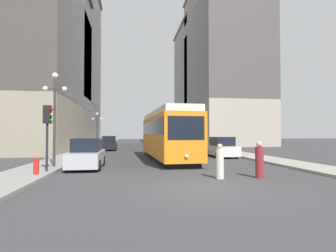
{
  "coord_description": "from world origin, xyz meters",
  "views": [
    {
      "loc": [
        -2.86,
        -9.74,
        2.1
      ],
      "look_at": [
        0.04,
        10.22,
        2.69
      ],
      "focal_mm": 28.36,
      "sensor_mm": 36.0,
      "label": 1
    }
  ],
  "objects_px": {
    "pedestrian_crossing_far": "(220,162)",
    "lamp_post_left_near": "(55,105)",
    "pedestrian_crossing_near": "(259,161)",
    "transit_bus": "(179,135)",
    "parked_car_left_near": "(109,144)",
    "traffic_light_near_left": "(48,121)",
    "fire_hydrant": "(36,166)",
    "streetcar": "(166,134)",
    "lamp_post_left_far": "(97,124)",
    "parked_car_left_mid": "(87,154)",
    "parked_car_right_far": "(221,148)"
  },
  "relations": [
    {
      "from": "pedestrian_crossing_far",
      "to": "lamp_post_left_near",
      "type": "height_order",
      "value": "lamp_post_left_near"
    },
    {
      "from": "pedestrian_crossing_near",
      "to": "transit_bus",
      "type": "bearing_deg",
      "value": -176.49
    },
    {
      "from": "parked_car_left_near",
      "to": "traffic_light_near_left",
      "type": "distance_m",
      "value": 20.28
    },
    {
      "from": "parked_car_left_near",
      "to": "fire_hydrant",
      "type": "relative_size",
      "value": 6.38
    },
    {
      "from": "pedestrian_crossing_far",
      "to": "parked_car_left_near",
      "type": "bearing_deg",
      "value": 84.23
    },
    {
      "from": "lamp_post_left_near",
      "to": "pedestrian_crossing_near",
      "type": "bearing_deg",
      "value": -24.63
    },
    {
      "from": "streetcar",
      "to": "parked_car_left_near",
      "type": "bearing_deg",
      "value": 110.35
    },
    {
      "from": "pedestrian_crossing_near",
      "to": "lamp_post_left_near",
      "type": "xyz_separation_m",
      "value": [
        -10.59,
        4.85,
        3.04
      ]
    },
    {
      "from": "pedestrian_crossing_far",
      "to": "lamp_post_left_far",
      "type": "relative_size",
      "value": 0.33
    },
    {
      "from": "parked_car_left_mid",
      "to": "lamp_post_left_far",
      "type": "bearing_deg",
      "value": 94.9
    },
    {
      "from": "streetcar",
      "to": "pedestrian_crossing_far",
      "type": "relative_size",
      "value": 7.96
    },
    {
      "from": "streetcar",
      "to": "lamp_post_left_near",
      "type": "height_order",
      "value": "lamp_post_left_near"
    },
    {
      "from": "parked_car_right_far",
      "to": "pedestrian_crossing_near",
      "type": "distance_m",
      "value": 11.53
    },
    {
      "from": "streetcar",
      "to": "fire_hydrant",
      "type": "relative_size",
      "value": 17.37
    },
    {
      "from": "pedestrian_crossing_far",
      "to": "traffic_light_near_left",
      "type": "relative_size",
      "value": 0.48
    },
    {
      "from": "pedestrian_crossing_near",
      "to": "fire_hydrant",
      "type": "height_order",
      "value": "pedestrian_crossing_near"
    },
    {
      "from": "streetcar",
      "to": "transit_bus",
      "type": "xyz_separation_m",
      "value": [
        3.98,
        15.49,
        -0.15
      ]
    },
    {
      "from": "streetcar",
      "to": "lamp_post_left_far",
      "type": "relative_size",
      "value": 2.66
    },
    {
      "from": "transit_bus",
      "to": "parked_car_right_far",
      "type": "height_order",
      "value": "transit_bus"
    },
    {
      "from": "parked_car_left_mid",
      "to": "parked_car_right_far",
      "type": "relative_size",
      "value": 0.93
    },
    {
      "from": "pedestrian_crossing_near",
      "to": "lamp_post_left_far",
      "type": "distance_m",
      "value": 28.11
    },
    {
      "from": "streetcar",
      "to": "fire_hydrant",
      "type": "xyz_separation_m",
      "value": [
        -7.45,
        -7.9,
        -1.58
      ]
    },
    {
      "from": "fire_hydrant",
      "to": "parked_car_right_far",
      "type": "bearing_deg",
      "value": 36.93
    },
    {
      "from": "parked_car_right_far",
      "to": "pedestrian_crossing_far",
      "type": "distance_m",
      "value": 11.97
    },
    {
      "from": "parked_car_left_mid",
      "to": "lamp_post_left_near",
      "type": "xyz_separation_m",
      "value": [
        -1.9,
        -0.1,
        3.01
      ]
    },
    {
      "from": "parked_car_right_far",
      "to": "pedestrian_crossing_far",
      "type": "xyz_separation_m",
      "value": [
        -4.1,
        -11.24,
        -0.08
      ]
    },
    {
      "from": "lamp_post_left_near",
      "to": "lamp_post_left_far",
      "type": "height_order",
      "value": "lamp_post_left_near"
    },
    {
      "from": "lamp_post_left_near",
      "to": "parked_car_left_near",
      "type": "bearing_deg",
      "value": 83.98
    },
    {
      "from": "transit_bus",
      "to": "lamp_post_left_near",
      "type": "bearing_deg",
      "value": -121.7
    },
    {
      "from": "parked_car_left_near",
      "to": "pedestrian_crossing_near",
      "type": "relative_size",
      "value": 2.76
    },
    {
      "from": "streetcar",
      "to": "pedestrian_crossing_far",
      "type": "xyz_separation_m",
      "value": [
        1.19,
        -9.57,
        -1.34
      ]
    },
    {
      "from": "transit_bus",
      "to": "traffic_light_near_left",
      "type": "relative_size",
      "value": 3.7
    },
    {
      "from": "fire_hydrant",
      "to": "pedestrian_crossing_far",
      "type": "bearing_deg",
      "value": -10.91
    },
    {
      "from": "pedestrian_crossing_far",
      "to": "fire_hydrant",
      "type": "height_order",
      "value": "pedestrian_crossing_far"
    },
    {
      "from": "transit_bus",
      "to": "parked_car_right_far",
      "type": "relative_size",
      "value": 2.68
    },
    {
      "from": "lamp_post_left_near",
      "to": "pedestrian_crossing_far",
      "type": "bearing_deg",
      "value": -28.88
    },
    {
      "from": "transit_bus",
      "to": "lamp_post_left_near",
      "type": "xyz_separation_m",
      "value": [
        -11.45,
        -20.28,
        1.9
      ]
    },
    {
      "from": "pedestrian_crossing_near",
      "to": "lamp_post_left_near",
      "type": "distance_m",
      "value": 12.04
    },
    {
      "from": "transit_bus",
      "to": "parked_car_left_near",
      "type": "distance_m",
      "value": 9.88
    },
    {
      "from": "traffic_light_near_left",
      "to": "lamp_post_left_far",
      "type": "height_order",
      "value": "lamp_post_left_far"
    },
    {
      "from": "lamp_post_left_far",
      "to": "pedestrian_crossing_far",
      "type": "bearing_deg",
      "value": -71.46
    },
    {
      "from": "transit_bus",
      "to": "pedestrian_crossing_far",
      "type": "xyz_separation_m",
      "value": [
        -2.79,
        -25.06,
        -1.18
      ]
    },
    {
      "from": "parked_car_right_far",
      "to": "pedestrian_crossing_far",
      "type": "height_order",
      "value": "parked_car_right_far"
    },
    {
      "from": "parked_car_left_mid",
      "to": "lamp_post_left_near",
      "type": "height_order",
      "value": "lamp_post_left_near"
    },
    {
      "from": "pedestrian_crossing_near",
      "to": "lamp_post_left_far",
      "type": "bearing_deg",
      "value": -152.29
    },
    {
      "from": "parked_car_right_far",
      "to": "lamp_post_left_far",
      "type": "height_order",
      "value": "lamp_post_left_far"
    },
    {
      "from": "pedestrian_crossing_near",
      "to": "traffic_light_near_left",
      "type": "relative_size",
      "value": 0.51
    },
    {
      "from": "parked_car_left_near",
      "to": "traffic_light_near_left",
      "type": "xyz_separation_m",
      "value": [
        -1.68,
        -20.11,
        1.94
      ]
    },
    {
      "from": "parked_car_right_far",
      "to": "traffic_light_near_left",
      "type": "bearing_deg",
      "value": 34.69
    },
    {
      "from": "pedestrian_crossing_near",
      "to": "lamp_post_left_far",
      "type": "xyz_separation_m",
      "value": [
        -10.59,
        25.91,
        2.59
      ]
    }
  ]
}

